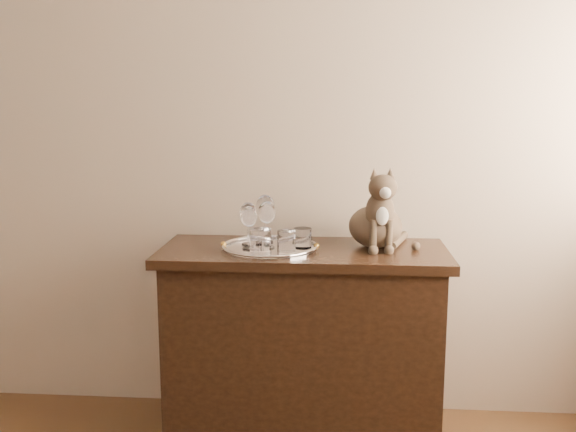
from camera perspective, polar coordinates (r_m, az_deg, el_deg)
name	(u,v)px	position (r m, az deg, el deg)	size (l,w,h in m)	color
wall_back	(177,125)	(3.01, -9.83, 7.97)	(4.00, 0.10, 2.70)	#C3AB92
sideboard	(303,345)	(2.81, 1.34, -11.40)	(1.20, 0.50, 0.85)	black
tray	(270,248)	(2.67, -1.63, -2.88)	(0.40, 0.40, 0.01)	silver
wine_glass_a	(248,223)	(2.71, -3.56, -0.66)	(0.07, 0.07, 0.18)	white
wine_glass_b	(265,219)	(2.75, -2.02, -0.24)	(0.08, 0.08, 0.21)	silver
wine_glass_c	(249,228)	(2.63, -3.49, -1.06)	(0.07, 0.07, 0.18)	silver
wine_glass_d	(267,225)	(2.65, -1.88, -0.77)	(0.07, 0.07, 0.20)	white
tumbler_a	(286,241)	(2.60, -0.14, -2.24)	(0.07, 0.07, 0.08)	silver
tumbler_b	(260,241)	(2.56, -2.46, -2.25)	(0.09, 0.09, 0.10)	white
tumbler_c	(303,238)	(2.65, 1.31, -1.98)	(0.07, 0.07, 0.08)	white
cat	(376,206)	(2.72, 7.82, 0.88)	(0.34, 0.32, 0.35)	brown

